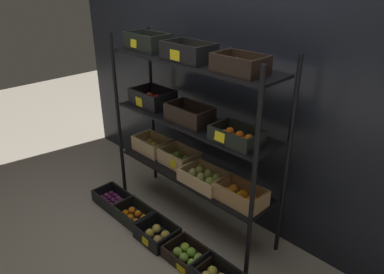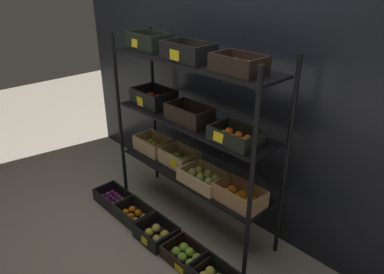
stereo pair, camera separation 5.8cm
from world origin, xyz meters
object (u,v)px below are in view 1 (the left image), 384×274
at_px(crate_ground_plum, 113,200).
at_px(display_rack, 189,123).
at_px(crate_ground_tangerine, 134,215).
at_px(crate_ground_apple_gold, 157,234).
at_px(crate_ground_apple_green, 188,256).

bearing_deg(crate_ground_plum, display_rack, 29.90).
xyz_separation_m(crate_ground_tangerine, crate_ground_apple_gold, (0.33, -0.01, 0.00)).
bearing_deg(crate_ground_apple_gold, crate_ground_plum, 178.84).
relative_size(crate_ground_plum, crate_ground_apple_green, 1.04).
xyz_separation_m(crate_ground_plum, crate_ground_tangerine, (0.33, -0.00, 0.01)).
distance_m(display_rack, crate_ground_tangerine, 0.98).
distance_m(crate_ground_plum, crate_ground_tangerine, 0.33).
distance_m(display_rack, crate_ground_apple_green, 1.00).
bearing_deg(crate_ground_apple_green, display_rack, 134.27).
relative_size(crate_ground_tangerine, crate_ground_apple_gold, 1.07).
height_order(display_rack, crate_ground_plum, display_rack).
bearing_deg(display_rack, crate_ground_apple_gold, -87.58).
distance_m(crate_ground_tangerine, crate_ground_apple_green, 0.67).
height_order(crate_ground_tangerine, crate_ground_apple_gold, same).
xyz_separation_m(crate_ground_apple_gold, crate_ground_apple_green, (0.34, 0.01, -0.01)).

